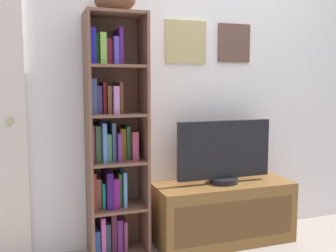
{
  "coord_description": "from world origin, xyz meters",
  "views": [
    {
      "loc": [
        -1.26,
        -1.65,
        1.23
      ],
      "look_at": [
        -0.4,
        0.85,
        0.93
      ],
      "focal_mm": 40.44,
      "sensor_mm": 36.0,
      "label": 1
    }
  ],
  "objects": [
    {
      "name": "back_wall",
      "position": [
        0.0,
        1.13,
        1.16
      ],
      "size": [
        4.8,
        0.08,
        2.31
      ],
      "color": "white",
      "rests_on": "ground"
    },
    {
      "name": "bookshelf",
      "position": [
        -0.77,
        0.99,
        0.81
      ],
      "size": [
        0.41,
        0.29,
        1.71
      ],
      "color": "brown",
      "rests_on": "ground"
    },
    {
      "name": "football",
      "position": [
        -0.74,
        0.96,
        1.79
      ],
      "size": [
        0.32,
        0.25,
        0.15
      ],
      "primitive_type": "ellipsoid",
      "rotation": [
        0.0,
        0.0,
        -0.4
      ],
      "color": "brown",
      "rests_on": "bookshelf"
    },
    {
      "name": "tv_stand",
      "position": [
        0.07,
        0.89,
        0.23
      ],
      "size": [
        1.07,
        0.41,
        0.47
      ],
      "color": "brown",
      "rests_on": "ground"
    },
    {
      "name": "television",
      "position": [
        0.07,
        0.89,
        0.7
      ],
      "size": [
        0.76,
        0.22,
        0.48
      ],
      "color": "black",
      "rests_on": "tv_stand"
    }
  ]
}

